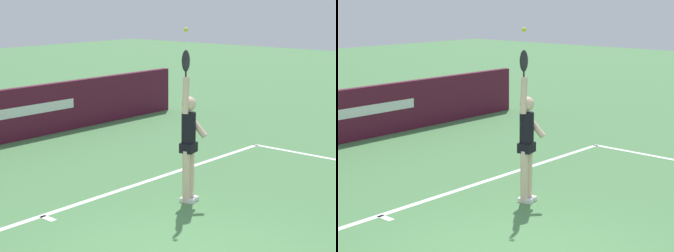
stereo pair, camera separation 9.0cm
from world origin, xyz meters
The scene contains 2 objects.
tennis_player centered at (2.01, 1.57, 1.03)m, with size 0.50×0.44×2.50m.
tennis_ball centered at (1.95, 1.59, 2.78)m, with size 0.07×0.07×0.07m.
Camera 1 is at (-5.36, -4.36, 3.27)m, focal length 64.82 mm.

